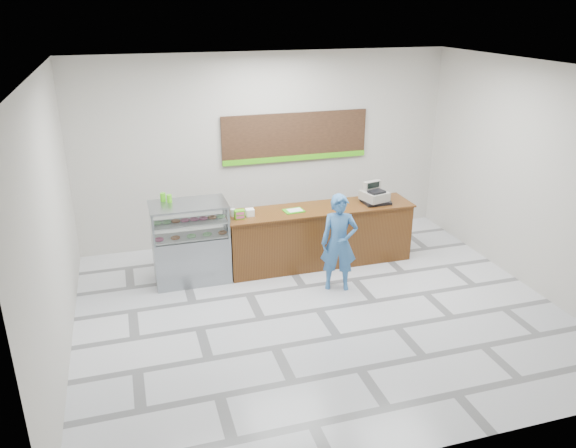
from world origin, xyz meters
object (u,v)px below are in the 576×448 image
object	(u,v)px
display_case	(191,242)
serving_tray	(294,211)
cash_register	(374,195)
sales_counter	(319,236)
customer	(339,243)

from	to	relation	value
display_case	serving_tray	xyz separation A→B (m)	(1.74, -0.03, 0.36)
cash_register	serving_tray	bearing A→B (deg)	165.51
sales_counter	cash_register	xyz separation A→B (m)	(0.98, -0.03, 0.65)
serving_tray	customer	size ratio (longest dim) A/B	0.22
serving_tray	customer	xyz separation A→B (m)	(0.45, -0.93, -0.26)
sales_counter	display_case	distance (m)	2.23
serving_tray	sales_counter	bearing A→B (deg)	-1.49
cash_register	serving_tray	world-z (taller)	cash_register
display_case	cash_register	xyz separation A→B (m)	(3.20, -0.03, 0.49)
display_case	serving_tray	bearing A→B (deg)	-1.03
serving_tray	customer	bearing A→B (deg)	-69.28
sales_counter	serving_tray	distance (m)	0.71
display_case	customer	xyz separation A→B (m)	(2.20, -0.96, 0.11)
display_case	cash_register	size ratio (longest dim) A/B	2.73
sales_counter	display_case	xyz separation A→B (m)	(-2.22, -0.00, 0.16)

